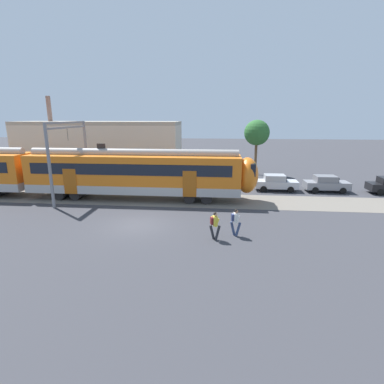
% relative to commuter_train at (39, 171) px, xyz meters
% --- Properties ---
extents(ground_plane, '(160.00, 160.00, 0.00)m').
position_rel_commuter_train_xyz_m(ground_plane, '(10.50, -6.32, -2.25)').
color(ground_plane, '#38383D').
extents(track_bed, '(80.00, 4.40, 0.01)m').
position_rel_commuter_train_xyz_m(track_bed, '(-2.48, 0.00, -2.25)').
color(track_bed, slate).
rests_on(track_bed, ground).
extents(commuter_train, '(38.05, 3.07, 4.73)m').
position_rel_commuter_train_xyz_m(commuter_train, '(0.00, 0.00, 0.00)').
color(commuter_train, '#B2ADA8').
rests_on(commuter_train, ground).
extents(pedestrian_yellow, '(0.70, 0.53, 1.67)m').
position_rel_commuter_train_xyz_m(pedestrian_yellow, '(15.61, -8.25, -1.26)').
color(pedestrian_yellow, '#28282D').
rests_on(pedestrian_yellow, ground).
extents(pedestrian_white, '(0.67, 0.54, 1.67)m').
position_rel_commuter_train_xyz_m(pedestrian_white, '(16.82, -7.58, -1.26)').
color(pedestrian_white, navy).
rests_on(pedestrian_white, ground).
extents(parked_car_silver, '(4.02, 1.79, 1.54)m').
position_rel_commuter_train_xyz_m(parked_car_silver, '(21.18, 4.20, -1.47)').
color(parked_car_silver, '#B7BABF').
rests_on(parked_car_silver, ground).
extents(parked_car_grey, '(4.03, 1.82, 1.54)m').
position_rel_commuter_train_xyz_m(parked_car_grey, '(25.86, 4.18, -1.47)').
color(parked_car_grey, gray).
rests_on(parked_car_grey, ground).
extents(catenary_gantry, '(0.24, 6.64, 6.53)m').
position_rel_commuter_train_xyz_m(catenary_gantry, '(2.96, 0.00, 2.06)').
color(catenary_gantry, gray).
rests_on(catenary_gantry, ground).
extents(background_building, '(18.67, 5.00, 9.20)m').
position_rel_commuter_train_xyz_m(background_building, '(1.77, 9.26, 0.95)').
color(background_building, beige).
rests_on(background_building, ground).
extents(street_tree_right, '(3.02, 3.02, 6.58)m').
position_rel_commuter_train_xyz_m(street_tree_right, '(20.11, 12.45, 2.77)').
color(street_tree_right, brown).
rests_on(street_tree_right, ground).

